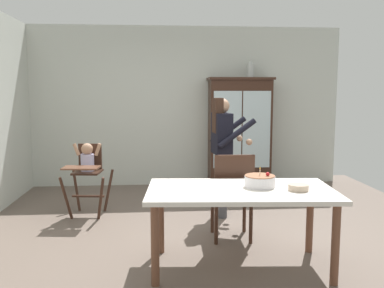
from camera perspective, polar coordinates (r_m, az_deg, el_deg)
The scene contains 10 objects.
ground_plane at distance 4.75m, azimuth 1.29°, elevation -12.53°, with size 6.24×6.24×0.00m, color #66564C.
wall_back at distance 7.09m, azimuth -0.89°, elevation 5.20°, with size 5.32×0.06×2.70m, color silver.
china_cabinet at distance 6.98m, azimuth 6.59°, elevation 1.62°, with size 1.08×0.48×1.84m.
ceramic_vase at distance 6.99m, azimuth 8.08°, elevation 10.07°, with size 0.13×0.13×0.27m.
high_chair_with_toddler at distance 5.50m, azimuth -14.30°, elevation -2.94°, with size 0.63×0.73×0.95m.
adult_person at distance 5.26m, azimuth 4.21°, elevation 0.26°, with size 0.54×0.52×1.53m.
dining_table at distance 3.78m, azimuth 6.73°, elevation -7.49°, with size 1.74×1.01×0.74m.
birthday_cake at distance 3.84m, azimuth 9.38°, elevation -5.09°, with size 0.28×0.28×0.19m.
serving_bowl at distance 3.78m, azimuth 14.52°, elevation -5.84°, with size 0.18×0.18×0.06m, color #C6AD93.
dining_chair_far_side at distance 4.44m, azimuth 5.66°, elevation -6.49°, with size 0.45×0.45×0.96m.
Camera 1 is at (-0.47, -4.44, 1.61)m, focal length 38.48 mm.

